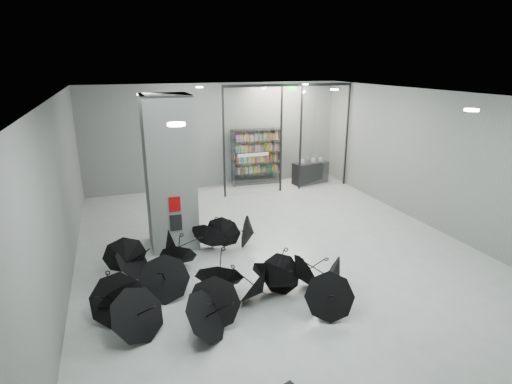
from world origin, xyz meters
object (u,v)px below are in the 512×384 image
object	(u,v)px
shop_counter	(310,173)
umbrella_cluster	(208,280)
bookshelf	(257,157)
column	(170,173)

from	to	relation	value
shop_counter	umbrella_cluster	xyz separation A→B (m)	(-5.85, -6.81, -0.14)
shop_counter	umbrella_cluster	distance (m)	8.98
bookshelf	umbrella_cluster	xyz separation A→B (m)	(-3.76, -7.49, -0.81)
column	umbrella_cluster	bearing A→B (deg)	-83.43
bookshelf	column	bearing A→B (deg)	-126.34
shop_counter	bookshelf	bearing A→B (deg)	149.78
bookshelf	shop_counter	world-z (taller)	bookshelf
column	umbrella_cluster	distance (m)	3.24
shop_counter	umbrella_cluster	world-z (taller)	umbrella_cluster
column	umbrella_cluster	xyz separation A→B (m)	(0.31, -2.74, -1.70)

